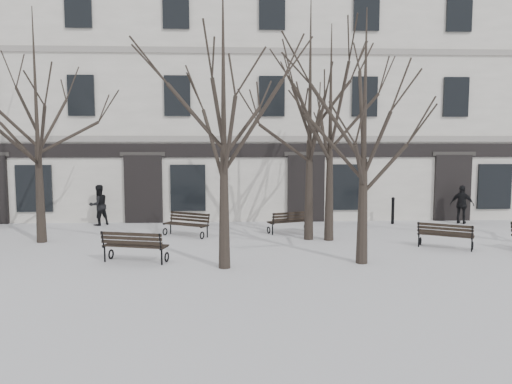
{
  "coord_description": "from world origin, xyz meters",
  "views": [
    {
      "loc": [
        0.34,
        -13.51,
        3.45
      ],
      "look_at": [
        1.1,
        3.0,
        1.8
      ],
      "focal_mm": 35.0,
      "sensor_mm": 36.0,
      "label": 1
    }
  ],
  "objects": [
    {
      "name": "ground",
      "position": [
        0.0,
        0.0,
        0.0
      ],
      "size": [
        100.0,
        100.0,
        0.0
      ],
      "primitive_type": "plane",
      "color": "silver",
      "rests_on": "ground"
    },
    {
      "name": "building",
      "position": [
        0.0,
        12.96,
        5.52
      ],
      "size": [
        40.4,
        10.2,
        11.4
      ],
      "color": "silver",
      "rests_on": "ground"
    },
    {
      "name": "tree_1",
      "position": [
        0.09,
        -0.01,
        4.79
      ],
      "size": [
        5.37,
        5.37,
        7.67
      ],
      "color": "black",
      "rests_on": "ground"
    },
    {
      "name": "tree_2",
      "position": [
        4.01,
        0.35,
        4.44
      ],
      "size": [
        4.98,
        4.98,
        7.11
      ],
      "color": "black",
      "rests_on": "ground"
    },
    {
      "name": "tree_4",
      "position": [
        -6.3,
        3.83,
        4.97
      ],
      "size": [
        5.56,
        5.56,
        7.95
      ],
      "color": "black",
      "rests_on": "ground"
    },
    {
      "name": "tree_5",
      "position": [
        3.02,
        3.92,
        5.26
      ],
      "size": [
        5.89,
        5.89,
        8.41
      ],
      "color": "black",
      "rests_on": "ground"
    },
    {
      "name": "tree_6",
      "position": [
        3.71,
        3.74,
        4.67
      ],
      "size": [
        5.23,
        5.23,
        7.47
      ],
      "color": "black",
      "rests_on": "ground"
    },
    {
      "name": "bench_1",
      "position": [
        -2.5,
        0.73,
        0.51
      ],
      "size": [
        1.94,
        1.11,
        0.93
      ],
      "rotation": [
        0.0,
        0.0,
        2.89
      ],
      "color": "black",
      "rests_on": "ground"
    },
    {
      "name": "bench_2",
      "position": [
        7.22,
        2.15,
        0.47
      ],
      "size": [
        1.76,
        1.38,
        0.86
      ],
      "rotation": [
        0.0,
        0.0,
        2.61
      ],
      "color": "black",
      "rests_on": "ground"
    },
    {
      "name": "bench_3",
      "position": [
        -1.38,
        4.74,
        0.47
      ],
      "size": [
        1.78,
        1.37,
        0.87
      ],
      "rotation": [
        0.0,
        0.0,
        -0.51
      ],
      "color": "black",
      "rests_on": "ground"
    },
    {
      "name": "bench_4",
      "position": [
        2.51,
        5.18,
        0.47
      ],
      "size": [
        1.79,
        1.18,
        0.86
      ],
      "rotation": [
        0.0,
        0.0,
        3.51
      ],
      "color": "black",
      "rests_on": "ground"
    },
    {
      "name": "bollard_a",
      "position": [
        0.09,
        6.39,
        0.59
      ],
      "size": [
        0.14,
        0.14,
        1.09
      ],
      "color": "black",
      "rests_on": "ground"
    },
    {
      "name": "bollard_b",
      "position": [
        7.09,
        7.11,
        0.61
      ],
      "size": [
        0.15,
        0.15,
        1.15
      ],
      "color": "black",
      "rests_on": "ground"
    },
    {
      "name": "pedestrian_b",
      "position": [
        -5.26,
        7.34,
        0.0
      ],
      "size": [
        1.04,
        1.03,
        1.69
      ],
      "primitive_type": "imported",
      "rotation": [
        0.0,
        0.0,
        3.87
      ],
      "color": "black",
      "rests_on": "ground"
    },
    {
      "name": "pedestrian_c",
      "position": [
        10.04,
        7.04,
        0.0
      ],
      "size": [
        1.01,
        0.89,
        1.64
      ],
      "primitive_type": "imported",
      "rotation": [
        0.0,
        0.0,
        2.51
      ],
      "color": "black",
      "rests_on": "ground"
    }
  ]
}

